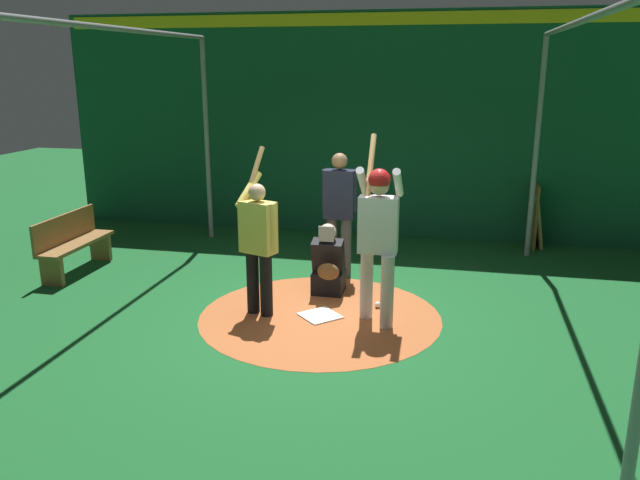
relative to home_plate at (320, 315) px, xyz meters
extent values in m
plane|color=#195B28|center=(0.00, 0.00, -0.01)|extent=(27.02, 27.02, 0.00)
cylinder|color=#B76033|center=(0.00, 0.00, -0.01)|extent=(2.89, 2.89, 0.01)
cube|color=white|center=(0.00, 0.00, 0.00)|extent=(0.59, 0.59, 0.01)
cylinder|color=#BCBCC0|center=(0.16, 0.81, 0.42)|extent=(0.15, 0.15, 0.86)
cylinder|color=#BCBCC0|center=(-0.08, 0.54, 0.42)|extent=(0.15, 0.15, 0.86)
cube|color=silver|center=(0.04, 0.68, 1.17)|extent=(0.22, 0.44, 0.64)
cylinder|color=silver|center=(-0.06, 0.88, 1.63)|extent=(0.52, 0.09, 0.40)
cylinder|color=silver|center=(-0.06, 0.48, 1.63)|extent=(0.52, 0.09, 0.40)
sphere|color=tan|center=(0.04, 0.68, 1.62)|extent=(0.22, 0.22, 0.22)
sphere|color=#A51414|center=(0.04, 0.68, 1.68)|extent=(0.25, 0.25, 0.25)
cylinder|color=tan|center=(-0.18, 0.55, 1.77)|extent=(0.54, 0.06, 0.73)
cube|color=black|center=(-0.85, -0.07, 0.13)|extent=(0.40, 0.40, 0.29)
cube|color=black|center=(-0.81, -0.07, 0.50)|extent=(0.31, 0.40, 0.47)
sphere|color=beige|center=(-0.79, -0.07, 0.83)|extent=(0.22, 0.22, 0.22)
cube|color=gray|center=(-0.69, -0.07, 0.83)|extent=(0.03, 0.20, 0.20)
ellipsoid|color=brown|center=(-0.53, -0.01, 0.38)|extent=(0.12, 0.28, 0.22)
cylinder|color=#4C4C51|center=(-1.53, 0.04, 0.41)|extent=(0.15, 0.15, 0.85)
cylinder|color=#4C4C51|center=(-1.53, -0.16, 0.41)|extent=(0.15, 0.15, 0.85)
cube|color=#1E2338|center=(-1.53, -0.06, 1.18)|extent=(0.22, 0.42, 0.67)
cylinder|color=#1E2338|center=(-1.53, 0.14, 1.23)|extent=(0.09, 0.09, 0.57)
cylinder|color=#1E2338|center=(-1.53, -0.27, 1.23)|extent=(0.09, 0.09, 0.57)
sphere|color=#9E704C|center=(-1.53, -0.06, 1.64)|extent=(0.22, 0.22, 0.22)
cylinder|color=black|center=(0.10, -0.63, 0.37)|extent=(0.15, 0.15, 0.77)
cylinder|color=black|center=(0.03, -0.82, 0.37)|extent=(0.15, 0.15, 0.77)
cube|color=#DDC955|center=(0.07, -0.73, 1.07)|extent=(0.35, 0.47, 0.61)
cylinder|color=#DDC955|center=(0.14, -0.54, 1.12)|extent=(0.09, 0.09, 0.52)
cylinder|color=#DDC955|center=(-0.09, -0.88, 1.48)|extent=(0.46, 0.24, 0.40)
sphere|color=tan|center=(0.07, -0.73, 1.48)|extent=(0.20, 0.20, 0.20)
cylinder|color=tan|center=(-0.17, -0.85, 1.59)|extent=(0.45, 0.21, 0.74)
cube|color=#145133|center=(-4.02, 0.00, 1.88)|extent=(0.20, 11.02, 3.78)
cube|color=yellow|center=(-3.91, 0.00, 3.62)|extent=(0.03, 10.80, 0.20)
cylinder|color=gray|center=(-3.17, -2.65, 1.65)|extent=(0.08, 0.08, 3.33)
cylinder|color=gray|center=(-3.17, 2.65, 1.65)|extent=(0.08, 0.08, 3.33)
cylinder|color=gray|center=(0.00, -2.65, 3.32)|extent=(6.33, 0.07, 0.07)
cylinder|color=gray|center=(0.00, 2.65, 3.32)|extent=(6.33, 0.07, 0.07)
cube|color=olive|center=(-3.77, 2.78, 0.51)|extent=(0.70, 0.04, 1.05)
cylinder|color=tan|center=(-4.02, 2.84, 0.44)|extent=(0.06, 0.22, 0.91)
cylinder|color=tan|center=(-3.90, 2.84, 0.41)|extent=(0.06, 0.12, 0.85)
cylinder|color=black|center=(-3.78, 2.84, 0.44)|extent=(0.06, 0.15, 0.91)
cylinder|color=olive|center=(-3.66, 2.84, 0.40)|extent=(0.06, 0.20, 0.82)
cylinder|color=tan|center=(-3.54, 2.84, 0.44)|extent=(0.06, 0.20, 0.89)
cube|color=olive|center=(-0.90, -3.79, 0.41)|extent=(1.46, 0.36, 0.05)
cube|color=olive|center=(-0.90, -3.95, 0.64)|extent=(1.46, 0.04, 0.40)
cube|color=olive|center=(-1.51, -3.79, 0.19)|extent=(0.08, 0.32, 0.40)
cube|color=olive|center=(-0.29, -3.79, 0.19)|extent=(0.08, 0.32, 0.40)
sphere|color=white|center=(-0.42, 0.64, 0.03)|extent=(0.07, 0.07, 0.07)
camera|label=1|loc=(6.88, 1.52, 2.89)|focal=35.50mm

